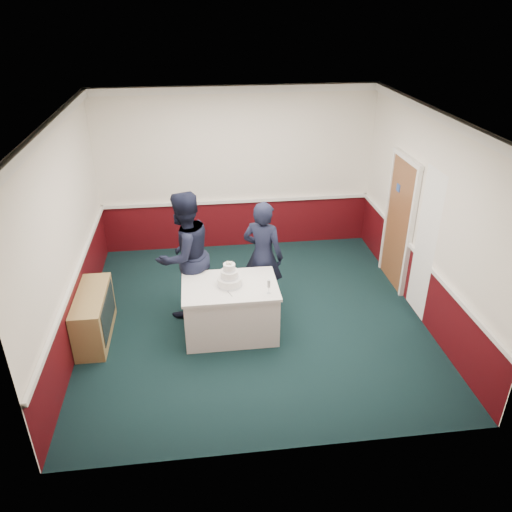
{
  "coord_description": "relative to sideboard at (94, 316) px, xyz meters",
  "views": [
    {
      "loc": [
        -0.74,
        -6.22,
        4.34
      ],
      "look_at": [
        0.02,
        -0.1,
        1.1
      ],
      "focal_mm": 35.0,
      "sensor_mm": 36.0,
      "label": 1
    }
  ],
  "objects": [
    {
      "name": "champagne_flute",
      "position": [
        2.41,
        -0.41,
        0.58
      ],
      "size": [
        0.05,
        0.05,
        0.21
      ],
      "color": "silver",
      "rests_on": "cake_table"
    },
    {
      "name": "person_man",
      "position": [
        1.3,
        0.49,
        0.62
      ],
      "size": [
        1.2,
        1.17,
        1.94
      ],
      "primitive_type": "imported",
      "rotation": [
        0.0,
        0.0,
        3.83
      ],
      "color": "black",
      "rests_on": "ground"
    },
    {
      "name": "room_shell",
      "position": [
        2.36,
        0.8,
        1.62
      ],
      "size": [
        5.0,
        5.0,
        3.0
      ],
      "color": "white",
      "rests_on": "ground"
    },
    {
      "name": "ground",
      "position": [
        2.28,
        0.19,
        -0.35
      ],
      "size": [
        5.0,
        5.0,
        0.0
      ],
      "primitive_type": "plane",
      "color": "black",
      "rests_on": "ground"
    },
    {
      "name": "wedding_cake",
      "position": [
        1.91,
        -0.13,
        0.55
      ],
      "size": [
        0.35,
        0.35,
        0.36
      ],
      "color": "white",
      "rests_on": "cake_table"
    },
    {
      "name": "cake_knife",
      "position": [
        1.88,
        -0.33,
        0.44
      ],
      "size": [
        0.09,
        0.21,
        0.0
      ],
      "primitive_type": "cube",
      "rotation": [
        0.0,
        0.0,
        0.38
      ],
      "color": "silver",
      "rests_on": "cake_table"
    },
    {
      "name": "person_woman",
      "position": [
        2.46,
        0.52,
        0.52
      ],
      "size": [
        0.76,
        0.67,
        1.74
      ],
      "primitive_type": "imported",
      "rotation": [
        0.0,
        0.0,
        2.63
      ],
      "color": "black",
      "rests_on": "ground"
    },
    {
      "name": "sideboard",
      "position": [
        0.0,
        0.0,
        0.0
      ],
      "size": [
        0.41,
        1.2,
        0.7
      ],
      "color": "#A78851",
      "rests_on": "ground"
    },
    {
      "name": "cake_table",
      "position": [
        1.91,
        -0.13,
        0.05
      ],
      "size": [
        1.32,
        0.92,
        0.79
      ],
      "color": "white",
      "rests_on": "ground"
    }
  ]
}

